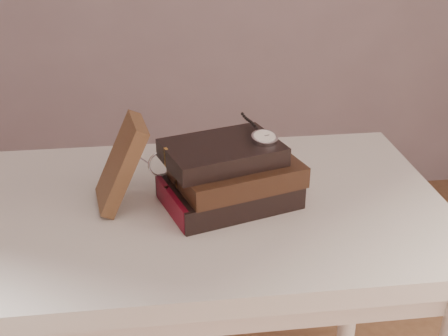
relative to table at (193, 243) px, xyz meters
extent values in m
cube|color=beige|center=(0.00, 0.00, 0.07)|extent=(1.00, 0.60, 0.04)
cube|color=white|center=(0.00, 0.00, 0.01)|extent=(0.88, 0.49, 0.08)
cylinder|color=white|center=(-0.45, 0.25, -0.30)|extent=(0.05, 0.05, 0.71)
cylinder|color=white|center=(0.45, 0.25, -0.30)|extent=(0.05, 0.05, 0.71)
cube|color=black|center=(0.07, 0.00, 0.12)|extent=(0.28, 0.23, 0.05)
cube|color=beige|center=(0.08, 0.00, 0.12)|extent=(0.27, 0.22, 0.04)
cube|color=gold|center=(-0.05, -0.01, 0.12)|extent=(0.01, 0.01, 0.05)
cube|color=maroon|center=(-0.04, -0.04, 0.12)|extent=(0.06, 0.15, 0.05)
cube|color=black|center=(0.09, -0.01, 0.16)|extent=(0.27, 0.22, 0.04)
cube|color=beige|center=(0.09, -0.01, 0.16)|extent=(0.26, 0.20, 0.03)
cube|color=gold|center=(-0.03, -0.02, 0.16)|extent=(0.01, 0.01, 0.04)
cube|color=black|center=(0.06, 0.00, 0.20)|extent=(0.25, 0.20, 0.04)
cube|color=beige|center=(0.06, 0.00, 0.20)|extent=(0.24, 0.19, 0.03)
cube|color=gold|center=(-0.05, -0.01, 0.20)|extent=(0.01, 0.01, 0.04)
cube|color=#412919|center=(-0.13, 0.01, 0.18)|extent=(0.12, 0.13, 0.17)
cylinder|color=silver|center=(0.14, 0.00, 0.22)|extent=(0.06, 0.06, 0.02)
cylinder|color=white|center=(0.14, 0.00, 0.23)|extent=(0.05, 0.05, 0.01)
torus|color=silver|center=(0.14, 0.00, 0.23)|extent=(0.06, 0.06, 0.01)
cylinder|color=silver|center=(0.13, 0.03, 0.22)|extent=(0.01, 0.01, 0.01)
cube|color=black|center=(0.14, 0.01, 0.23)|extent=(0.01, 0.01, 0.00)
cube|color=black|center=(0.15, 0.00, 0.23)|extent=(0.01, 0.00, 0.00)
sphere|color=black|center=(0.13, 0.04, 0.23)|extent=(0.01, 0.01, 0.01)
sphere|color=black|center=(0.13, 0.05, 0.23)|extent=(0.01, 0.01, 0.01)
sphere|color=black|center=(0.13, 0.06, 0.23)|extent=(0.01, 0.01, 0.01)
sphere|color=black|center=(0.13, 0.07, 0.23)|extent=(0.01, 0.01, 0.01)
sphere|color=black|center=(0.13, 0.08, 0.23)|extent=(0.01, 0.01, 0.01)
sphere|color=black|center=(0.12, 0.09, 0.23)|extent=(0.01, 0.01, 0.01)
sphere|color=black|center=(0.12, 0.10, 0.23)|extent=(0.01, 0.01, 0.01)
sphere|color=black|center=(0.12, 0.11, 0.23)|extent=(0.01, 0.01, 0.01)
sphere|color=black|center=(0.12, 0.12, 0.23)|extent=(0.01, 0.01, 0.01)
torus|color=silver|center=(-0.06, 0.04, 0.16)|extent=(0.05, 0.03, 0.05)
torus|color=silver|center=(-0.01, 0.05, 0.16)|extent=(0.05, 0.03, 0.05)
cylinder|color=silver|center=(-0.03, 0.04, 0.17)|extent=(0.01, 0.01, 0.00)
cylinder|color=silver|center=(-0.10, 0.08, 0.16)|extent=(0.04, 0.11, 0.03)
cylinder|color=silver|center=(0.00, 0.11, 0.16)|extent=(0.04, 0.11, 0.03)
camera|label=1|loc=(-0.06, -1.01, 0.67)|focal=47.38mm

